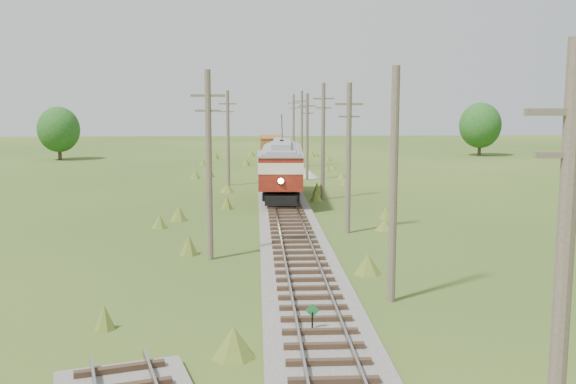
{
  "coord_description": "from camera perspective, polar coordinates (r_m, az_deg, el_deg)",
  "views": [
    {
      "loc": [
        -1.97,
        -18.28,
        7.44
      ],
      "look_at": [
        0.0,
        21.25,
        1.96
      ],
      "focal_mm": 40.0,
      "sensor_mm": 36.0,
      "label": 1
    }
  ],
  "objects": [
    {
      "name": "utility_pole_r_3",
      "position": [
        49.63,
        3.14,
        4.62
      ],
      "size": [
        1.6,
        0.3,
        9.0
      ],
      "color": "brown",
      "rests_on": "ground"
    },
    {
      "name": "utility_pole_r_2",
      "position": [
        36.78,
        5.4,
        3.14
      ],
      "size": [
        1.6,
        0.3,
        8.6
      ],
      "color": "brown",
      "rests_on": "ground"
    },
    {
      "name": "utility_pole_r_5",
      "position": [
        75.52,
        1.23,
        5.71
      ],
      "size": [
        1.6,
        0.3,
        8.9
      ],
      "color": "brown",
      "rests_on": "ground"
    },
    {
      "name": "tree_mid_a",
      "position": [
        90.18,
        -19.72,
        5.25
      ],
      "size": [
        5.46,
        5.46,
        7.03
      ],
      "color": "#38281C",
      "rests_on": "ground"
    },
    {
      "name": "tree_mid_b",
      "position": [
        95.82,
        16.72,
        5.69
      ],
      "size": [
        5.88,
        5.88,
        7.57
      ],
      "color": "#38281C",
      "rests_on": "ground"
    },
    {
      "name": "utility_pole_r_6",
      "position": [
        88.48,
        0.5,
        5.96
      ],
      "size": [
        1.6,
        0.3,
        8.7
      ],
      "color": "brown",
      "rests_on": "ground"
    },
    {
      "name": "utility_pole_r_4",
      "position": [
        62.55,
        1.71,
        5.02
      ],
      "size": [
        1.6,
        0.3,
        8.4
      ],
      "color": "brown",
      "rests_on": "ground"
    },
    {
      "name": "gondola",
      "position": [
        80.3,
        -1.45,
        4.05
      ],
      "size": [
        2.75,
        8.44,
        2.8
      ],
      "rotation": [
        0.0,
        0.0,
        0.0
      ],
      "color": "black",
      "rests_on": "ground"
    },
    {
      "name": "utility_pole_r_0",
      "position": [
        11.91,
        23.23,
        -7.7
      ],
      "size": [
        1.6,
        0.3,
        8.5
      ],
      "color": "brown",
      "rests_on": "ground"
    },
    {
      "name": "utility_pole_r_1",
      "position": [
        24.01,
        9.36,
        0.5
      ],
      "size": [
        0.3,
        0.3,
        8.8
      ],
      "color": "brown",
      "rests_on": "ground"
    },
    {
      "name": "ground",
      "position": [
        19.83,
        3.16,
        -14.17
      ],
      "size": [
        260.0,
        260.0,
        0.0
      ],
      "primitive_type": "plane",
      "color": "#264615",
      "rests_on": "ground"
    },
    {
      "name": "utility_pole_l_a",
      "position": [
        30.49,
        -7.04,
        2.53
      ],
      "size": [
        1.6,
        0.3,
        9.0
      ],
      "color": "brown",
      "rests_on": "ground"
    },
    {
      "name": "utility_pole_l_b",
      "position": [
        58.41,
        -5.35,
        4.89
      ],
      "size": [
        1.6,
        0.3,
        8.6
      ],
      "color": "brown",
      "rests_on": "ground"
    },
    {
      "name": "switch_marker",
      "position": [
        20.99,
        2.18,
        -11.05
      ],
      "size": [
        0.45,
        0.06,
        1.08
      ],
      "color": "black",
      "rests_on": "ground"
    },
    {
      "name": "railbed_main",
      "position": [
        52.81,
        -0.69,
        -0.01
      ],
      "size": [
        3.6,
        96.0,
        0.57
      ],
      "color": "#605B54",
      "rests_on": "ground"
    },
    {
      "name": "streetcar",
      "position": [
        49.4,
        -0.56,
        2.47
      ],
      "size": [
        3.74,
        13.37,
        6.07
      ],
      "rotation": [
        0.0,
        0.0,
        -0.05
      ],
      "color": "black",
      "rests_on": "ground"
    },
    {
      "name": "gravel_pile",
      "position": [
        65.34,
        1.25,
        1.87
      ],
      "size": [
        3.49,
        3.7,
        1.27
      ],
      "color": "gray",
      "rests_on": "ground"
    }
  ]
}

